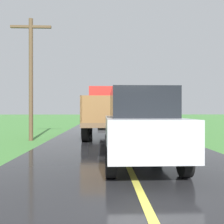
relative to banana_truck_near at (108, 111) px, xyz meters
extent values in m
cube|color=#2D2D30|center=(-0.01, -0.93, -0.79)|extent=(0.90, 5.51, 0.24)
cube|color=brown|center=(-0.01, -0.93, -0.59)|extent=(2.30, 5.80, 0.20)
cube|color=red|center=(-0.01, 1.02, 0.46)|extent=(2.10, 1.90, 1.90)
cube|color=black|center=(-0.01, 1.97, 0.79)|extent=(1.78, 0.02, 0.76)
cube|color=brown|center=(-1.12, -1.91, 0.06)|extent=(0.08, 3.85, 1.10)
cube|color=brown|center=(1.10, -1.91, 0.06)|extent=(0.08, 3.85, 1.10)
cube|color=brown|center=(-0.01, -3.79, 0.06)|extent=(2.30, 0.08, 1.10)
cube|color=brown|center=(-0.01, -0.02, 0.06)|extent=(2.30, 0.08, 1.10)
cylinder|color=black|center=(-1.06, 0.87, -0.89)|extent=(0.28, 1.00, 1.00)
cylinder|color=black|center=(1.04, 0.87, -0.89)|extent=(0.28, 1.00, 1.00)
cylinder|color=black|center=(-1.06, -2.53, -0.89)|extent=(0.28, 1.00, 1.00)
cylinder|color=black|center=(1.04, -2.53, -0.89)|extent=(0.28, 1.00, 1.00)
ellipsoid|color=#90B435|center=(0.35, -1.52, 0.36)|extent=(0.49, 0.45, 0.50)
ellipsoid|color=#86B624|center=(-0.13, -0.71, -0.33)|extent=(0.54, 0.51, 0.52)
ellipsoid|color=#9DC432|center=(0.43, -2.02, -0.34)|extent=(0.59, 0.74, 0.42)
ellipsoid|color=#89BF1D|center=(-0.08, -2.43, 0.01)|extent=(0.45, 0.42, 0.52)
ellipsoid|color=#8CBA29|center=(0.84, -1.51, 0.02)|extent=(0.41, 0.44, 0.46)
ellipsoid|color=#8DC22D|center=(-0.03, -2.04, 0.01)|extent=(0.40, 0.38, 0.37)
ellipsoid|color=#96C92D|center=(-0.43, -0.84, 0.34)|extent=(0.45, 0.51, 0.43)
cylinder|color=brown|center=(-3.80, -1.52, 1.53)|extent=(0.20, 0.20, 6.01)
cube|color=brown|center=(-3.80, -1.52, 4.13)|extent=(1.98, 0.12, 0.12)
cube|color=#B7BABF|center=(0.70, -7.02, -0.58)|extent=(1.70, 4.10, 0.80)
cube|color=black|center=(0.70, -7.22, 0.17)|extent=(1.44, 2.05, 0.70)
cylinder|color=black|center=(-0.07, -5.75, -1.07)|extent=(0.20, 0.64, 0.64)
cylinder|color=black|center=(1.47, -5.75, -1.07)|extent=(0.20, 0.64, 0.64)
cylinder|color=black|center=(-0.07, -8.29, -1.07)|extent=(0.20, 0.64, 0.64)
cylinder|color=black|center=(1.47, -8.29, -1.07)|extent=(0.20, 0.64, 0.64)
camera|label=1|loc=(-0.21, -13.04, -0.02)|focal=37.11mm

